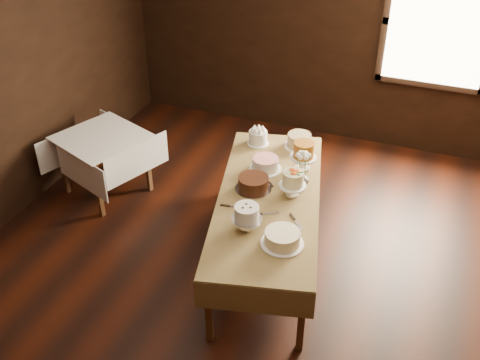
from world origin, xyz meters
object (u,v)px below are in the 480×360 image
side_table (102,143)px  flower_vase (302,179)px  cake_flowers (293,185)px  cake_server_b (298,225)px  cake_server_e (239,208)px  cake_server_c (266,178)px  cake_meringue (258,138)px  cake_server_d (297,181)px  cake_speckled (299,141)px  display_table (268,201)px  cake_swirl (247,219)px  cake_lattice (265,165)px  cake_server_a (271,213)px  cake_chocolate (253,184)px  cake_cream (282,239)px  cake_caramel (303,157)px

side_table → flower_vase: (2.25, -0.14, 0.16)m
cake_flowers → cake_server_b: size_ratio=1.12×
cake_server_e → cake_server_c: bearing=74.8°
cake_meringue → cake_server_d: (0.58, -0.54, -0.07)m
cake_speckled → flower_vase: bearing=-71.9°
display_table → flower_vase: 0.38m
side_table → cake_speckled: bearing=15.0°
cake_speckled → cake_swirl: cake_swirl is taller
cake_lattice → cake_server_c: (0.05, -0.14, -0.05)m
cake_server_a → cake_server_c: same height
cake_server_a → flower_vase: 0.53m
cake_chocolate → cake_server_c: 0.23m
cake_server_b → cake_server_e: 0.56m
cake_meringue → cake_server_b: 1.41m
display_table → cake_meringue: size_ratio=9.88×
cake_cream → cake_speckled: bearing=101.5°
flower_vase → cake_cream: bearing=-83.9°
cake_caramel → cake_server_a: cake_caramel is taller
cake_server_c → cake_server_d: same height
cake_server_b → flower_vase: flower_vase is taller
cake_flowers → cake_cream: size_ratio=0.71×
cake_swirl → cake_server_c: size_ratio=1.14×
cake_meringue → cake_server_c: (0.29, -0.59, -0.07)m
cake_caramel → cake_swirl: cake_caramel is taller
cake_speckled → cake_server_d: size_ratio=1.40×
cake_server_d → cake_server_e: same height
cake_server_d → flower_vase: bearing=-77.4°
cake_speckled → cake_server_a: (0.10, -1.20, -0.06)m
cake_swirl → cake_cream: size_ratio=0.73×
cake_server_b → cake_server_e: (-0.56, 0.04, 0.00)m
cake_server_d → cake_server_e: 0.69m
display_table → cake_cream: 0.67m
cake_server_c → cake_server_d: size_ratio=1.00×
cake_cream → flower_vase: size_ratio=2.58×
cake_meringue → cake_chocolate: bearing=-73.1°
cake_cream → flower_vase: bearing=96.1°
cake_speckled → cake_server_d: 0.66m
cake_flowers → cake_chocolate: bearing=-172.1°
cake_flowers → cake_server_b: bearing=-66.2°
cake_lattice → cake_flowers: cake_flowers is taller
cake_chocolate → display_table: bearing=-19.1°
cake_speckled → cake_server_c: 0.70m
cake_server_c → flower_vase: flower_vase is taller
cake_caramel → cake_swirl: (-0.17, -1.07, -0.02)m
cake_server_e → cake_meringue: bearing=93.2°
cake_meringue → flower_vase: same height
side_table → cake_swirl: bearing=-24.7°
cake_lattice → cake_server_b: 0.91m
cake_chocolate → cake_flowers: (0.36, 0.05, 0.05)m
cake_server_c → cake_cream: bearing=165.2°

